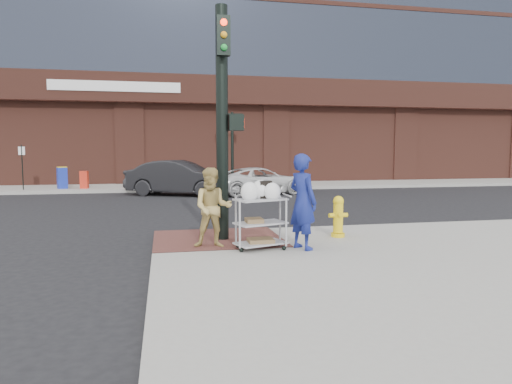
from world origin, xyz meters
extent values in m
plane|color=black|center=(0.00, 0.00, 0.00)|extent=(220.00, 220.00, 0.00)
cube|color=gray|center=(12.50, 32.00, 0.07)|extent=(65.00, 36.00, 0.15)
cube|color=#552B28|center=(-0.60, 0.90, 0.16)|extent=(2.80, 2.40, 0.01)
cube|color=brown|center=(5.00, 31.00, 14.15)|extent=(42.00, 26.00, 28.00)
cylinder|color=black|center=(2.00, 16.00, 2.15)|extent=(0.16, 0.16, 4.00)
cube|color=black|center=(2.00, 16.00, 4.05)|extent=(1.20, 0.06, 0.06)
cube|color=black|center=(1.45, 16.00, 3.85)|extent=(0.22, 0.22, 0.35)
cube|color=black|center=(2.55, 16.00, 3.85)|extent=(0.22, 0.22, 0.35)
cylinder|color=black|center=(-8.50, 15.00, 1.25)|extent=(0.05, 0.05, 2.20)
cylinder|color=black|center=(-0.50, 0.80, 2.65)|extent=(0.26, 0.26, 5.00)
cube|color=black|center=(-0.20, 0.80, 2.70)|extent=(0.32, 0.28, 0.34)
cube|color=#FF260C|center=(-0.04, 0.80, 2.70)|extent=(0.02, 0.18, 0.22)
cube|color=black|center=(-0.50, 0.52, 4.45)|extent=(0.28, 0.18, 0.80)
imported|color=navy|center=(0.93, -0.48, 1.10)|extent=(0.70, 0.82, 1.90)
imported|color=tan|center=(-0.80, 0.03, 0.96)|extent=(0.86, 0.72, 1.61)
imported|color=black|center=(-1.01, 12.19, 0.81)|extent=(5.17, 3.62, 1.62)
imported|color=silver|center=(2.72, 11.98, 0.63)|extent=(4.92, 3.08, 1.27)
cube|color=#9E9FA3|center=(0.11, -0.33, 1.14)|extent=(1.10, 0.82, 0.03)
cube|color=#9E9FA3|center=(0.11, -0.33, 0.67)|extent=(1.10, 0.82, 0.03)
cube|color=#9E9FA3|center=(0.11, -0.33, 0.27)|extent=(1.10, 0.82, 0.03)
cube|color=black|center=(0.22, -0.27, 1.32)|extent=(0.24, 0.15, 0.35)
cube|color=brown|center=(-0.02, -0.33, 0.73)|extent=(0.33, 0.37, 0.09)
cube|color=brown|center=(0.11, -0.33, 0.32)|extent=(0.50, 0.39, 0.08)
cylinder|color=yellow|center=(2.10, 0.57, 0.19)|extent=(0.31, 0.31, 0.09)
cylinder|color=yellow|center=(2.10, 0.57, 0.59)|extent=(0.22, 0.22, 0.68)
sphere|color=yellow|center=(2.10, 0.57, 0.96)|extent=(0.24, 0.24, 0.24)
cylinder|color=yellow|center=(2.10, 0.57, 0.64)|extent=(0.44, 0.10, 0.10)
cube|color=red|center=(-5.67, 15.08, 0.59)|extent=(0.40, 0.36, 0.88)
cube|color=gold|center=(-6.79, 15.47, 0.70)|extent=(0.56, 0.54, 1.10)
cube|color=#192DA7|center=(-6.75, 15.28, 0.68)|extent=(0.56, 0.54, 1.05)
camera|label=1|loc=(-1.76, -9.05, 2.13)|focal=32.00mm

